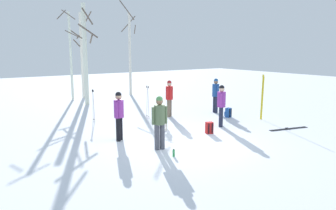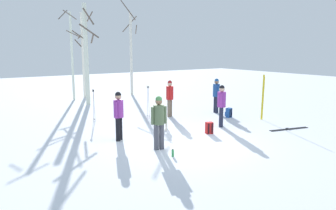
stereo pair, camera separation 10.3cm
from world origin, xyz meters
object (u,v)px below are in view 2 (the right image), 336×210
birch_tree_3 (86,53)px  birch_tree_4 (83,54)px  ski_pair_planted_0 (263,97)px  ski_pair_lying_0 (289,129)px  person_0 (119,113)px  person_4 (222,103)px  ski_poles_0 (94,104)px  backpack_0 (209,128)px  backpack_1 (229,113)px  person_2 (159,119)px  dog (164,120)px  person_1 (216,93)px  water_bottle_0 (173,153)px  birch_tree_2 (72,54)px  birch_tree_5 (131,52)px  ski_poles_1 (148,101)px  person_3 (170,96)px

birch_tree_3 → birch_tree_4: bearing=74.4°
ski_pair_planted_0 → ski_pair_lying_0: (-0.51, -1.78, -1.00)m
person_0 → birch_tree_3: 8.00m
person_4 → birch_tree_4: bearing=100.1°
person_0 → ski_poles_0: person_0 is taller
backpack_0 → backpack_1: same height
person_2 → dog: bearing=52.7°
ski_poles_0 → birch_tree_3: 4.88m
person_1 → birch_tree_3: (-4.45, 5.85, 1.92)m
water_bottle_0 → birch_tree_4: bearing=81.8°
ski_pair_planted_0 → birch_tree_3: 9.83m
person_0 → birch_tree_3: (1.67, 7.59, 1.92)m
person_4 → ski_pair_planted_0: 2.44m
person_1 → person_2: 6.46m
person_2 → person_1: bearing=31.5°
person_4 → birch_tree_3: bearing=108.2°
birch_tree_2 → birch_tree_5: size_ratio=0.88×
ski_poles_0 → birch_tree_3: birch_tree_3 is taller
ski_pair_lying_0 → ski_poles_1: 6.21m
backpack_1 → birch_tree_5: (-0.31, 9.12, 2.73)m
person_3 → birch_tree_2: birch_tree_2 is taller
person_4 → ski_pair_lying_0: (1.93, -1.85, -0.97)m
dog → ski_pair_lying_0: 4.98m
person_0 → dog: size_ratio=2.26×
ski_pair_lying_0 → birch_tree_4: (-3.86, 12.63, 2.82)m
dog → ski_pair_lying_0: (4.17, -2.69, -0.38)m
backpack_1 → birch_tree_3: size_ratio=0.08×
ski_pair_planted_0 → birch_tree_3: bearing=122.0°
backpack_0 → person_4: bearing=26.3°
person_2 → birch_tree_4: 12.17m
person_0 → person_1: same height
backpack_0 → backpack_1: bearing=32.1°
ski_pair_lying_0 → ski_poles_0: size_ratio=1.27×
ski_poles_0 → backpack_0: 5.31m
water_bottle_0 → birch_tree_3: (1.09, 10.05, 2.79)m
person_0 → ski_poles_1: (2.75, 2.67, -0.19)m
dog → birch_tree_4: 10.24m
person_3 → water_bottle_0: (-3.12, -4.74, -0.87)m
person_1 → birch_tree_4: 9.47m
backpack_1 → birch_tree_2: (-4.35, 9.21, 2.60)m
ski_pair_lying_0 → water_bottle_0: size_ratio=7.70×
ski_pair_planted_0 → birch_tree_4: 11.83m
person_0 → person_4: 4.37m
birch_tree_4 → ski_pair_lying_0: bearing=-73.0°
backpack_1 → ski_poles_1: bearing=146.4°
person_3 → backpack_0: bearing=-98.3°
water_bottle_0 → birch_tree_2: bearing=85.6°
person_1 → water_bottle_0: (-5.54, -4.20, -0.87)m
person_2 → person_4: (3.73, 1.12, 0.00)m
backpack_0 → backpack_1: size_ratio=1.00×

